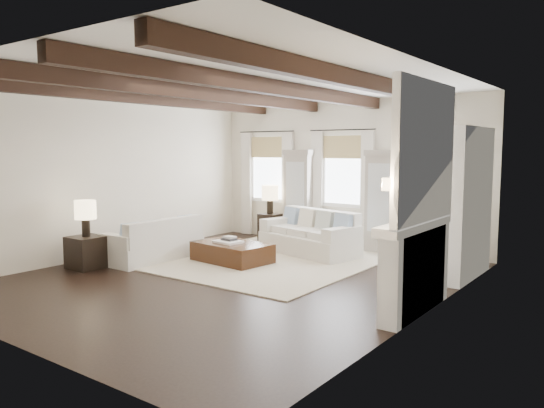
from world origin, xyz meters
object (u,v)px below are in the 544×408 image
Objects in this scene: sofa_left at (156,243)px; ottoman at (232,253)px; side_table_front at (87,252)px; sofa_back at (311,237)px; side_table_back at (270,228)px.

sofa_left is 1.34× the size of ottoman.
sofa_left is 1.28m from side_table_front.
sofa_back is at bearing 53.56° from side_table_front.
ottoman is at bearing 46.67° from side_table_front.
ottoman is 2.41m from side_table_back.
sofa_back reaches higher than sofa_left.
sofa_left is at bearing 67.68° from side_table_front.
ottoman is at bearing -116.08° from sofa_back.
side_table_back is at bearing 76.45° from side_table_front.
ottoman is at bearing 28.87° from sofa_left.
side_table_front is 4.31m from side_table_back.
sofa_left is at bearing -145.04° from ottoman.
sofa_left reaches higher than side_table_back.
side_table_front is (-1.80, -1.91, 0.10)m from ottoman.
side_table_front is (-0.49, -1.19, -0.04)m from sofa_left.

